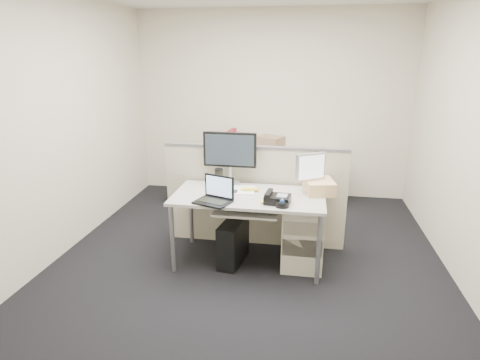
% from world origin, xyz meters
% --- Properties ---
extents(floor, '(4.00, 4.50, 0.01)m').
position_xyz_m(floor, '(0.00, 0.00, -0.01)').
color(floor, black).
rests_on(floor, ground).
extents(wall_back, '(4.00, 0.02, 2.70)m').
position_xyz_m(wall_back, '(0.00, 2.25, 1.35)').
color(wall_back, beige).
rests_on(wall_back, ground).
extents(wall_front, '(4.00, 0.02, 2.70)m').
position_xyz_m(wall_front, '(0.00, -2.25, 1.35)').
color(wall_front, beige).
rests_on(wall_front, ground).
extents(wall_left, '(0.02, 4.50, 2.70)m').
position_xyz_m(wall_left, '(-2.00, 0.00, 1.35)').
color(wall_left, beige).
rests_on(wall_left, ground).
extents(wall_right, '(0.02, 4.50, 2.70)m').
position_xyz_m(wall_right, '(2.00, 0.00, 1.35)').
color(wall_right, beige).
rests_on(wall_right, ground).
extents(desk, '(1.50, 0.75, 0.73)m').
position_xyz_m(desk, '(0.00, 0.00, 0.66)').
color(desk, '#B4B1A9').
rests_on(desk, floor).
extents(keyboard_tray, '(0.62, 0.32, 0.02)m').
position_xyz_m(keyboard_tray, '(0.00, -0.18, 0.62)').
color(keyboard_tray, '#B4B1A9').
rests_on(keyboard_tray, desk).
extents(drawer_pedestal, '(0.40, 0.55, 0.65)m').
position_xyz_m(drawer_pedestal, '(0.55, 0.05, 0.33)').
color(drawer_pedestal, beige).
rests_on(drawer_pedestal, floor).
extents(cubicle_partition, '(2.00, 0.06, 1.10)m').
position_xyz_m(cubicle_partition, '(0.00, 0.45, 0.55)').
color(cubicle_partition, '#A59C8B').
rests_on(cubicle_partition, floor).
extents(back_counter, '(2.00, 0.60, 0.72)m').
position_xyz_m(back_counter, '(0.00, 1.93, 0.36)').
color(back_counter, beige).
rests_on(back_counter, floor).
extents(monitor_main, '(0.57, 0.23, 0.56)m').
position_xyz_m(monitor_main, '(-0.25, 0.32, 1.01)').
color(monitor_main, black).
rests_on(monitor_main, desk).
extents(monitor_small, '(0.36, 0.31, 0.40)m').
position_xyz_m(monitor_small, '(0.59, 0.18, 0.93)').
color(monitor_small, '#B7B7BC').
rests_on(monitor_small, desk).
extents(laptop, '(0.38, 0.33, 0.24)m').
position_xyz_m(laptop, '(-0.30, -0.28, 0.85)').
color(laptop, black).
rests_on(laptop, desk).
extents(trackball, '(0.15, 0.15, 0.05)m').
position_xyz_m(trackball, '(0.35, -0.27, 0.75)').
color(trackball, black).
rests_on(trackball, desk).
extents(desk_phone, '(0.25, 0.21, 0.07)m').
position_xyz_m(desk_phone, '(0.30, -0.18, 0.77)').
color(desk_phone, black).
rests_on(desk_phone, desk).
extents(paper_stack, '(0.24, 0.30, 0.01)m').
position_xyz_m(paper_stack, '(-0.07, 0.12, 0.74)').
color(paper_stack, white).
rests_on(paper_stack, desk).
extents(sticky_pad, '(0.10, 0.10, 0.01)m').
position_xyz_m(sticky_pad, '(0.18, -0.18, 0.74)').
color(sticky_pad, yellow).
rests_on(sticky_pad, desk).
extents(travel_mug, '(0.11, 0.11, 0.18)m').
position_xyz_m(travel_mug, '(-0.35, 0.22, 0.82)').
color(travel_mug, black).
rests_on(travel_mug, desk).
extents(banana, '(0.20, 0.07, 0.04)m').
position_xyz_m(banana, '(0.00, 0.10, 0.75)').
color(banana, '#E4E244').
rests_on(banana, desk).
extents(cellphone, '(0.06, 0.10, 0.01)m').
position_xyz_m(cellphone, '(-0.15, 0.05, 0.74)').
color(cellphone, black).
rests_on(cellphone, desk).
extents(manila_folders, '(0.34, 0.40, 0.13)m').
position_xyz_m(manila_folders, '(0.69, 0.20, 0.80)').
color(manila_folders, '#F7BF86').
rests_on(manila_folders, desk).
extents(keyboard, '(0.46, 0.17, 0.03)m').
position_xyz_m(keyboard, '(0.05, -0.14, 0.64)').
color(keyboard, black).
rests_on(keyboard, keyboard_tray).
extents(pc_tower_desk, '(0.26, 0.51, 0.45)m').
position_xyz_m(pc_tower_desk, '(-0.15, -0.05, 0.23)').
color(pc_tower_desk, black).
rests_on(pc_tower_desk, floor).
extents(pc_tower_spare_dark, '(0.24, 0.43, 0.38)m').
position_xyz_m(pc_tower_spare_dark, '(-1.05, 2.03, 0.19)').
color(pc_tower_spare_dark, black).
rests_on(pc_tower_spare_dark, floor).
extents(pc_tower_spare_silver, '(0.21, 0.42, 0.37)m').
position_xyz_m(pc_tower_spare_silver, '(-1.30, 1.63, 0.19)').
color(pc_tower_spare_silver, '#B7B7BC').
rests_on(pc_tower_spare_silver, floor).
extents(cardboard_box_left, '(0.40, 0.32, 0.27)m').
position_xyz_m(cardboard_box_left, '(-0.70, 1.81, 0.86)').
color(cardboard_box_left, '#8C654A').
rests_on(cardboard_box_left, back_counter).
extents(cardboard_box_right, '(0.43, 0.40, 0.25)m').
position_xyz_m(cardboard_box_right, '(0.04, 1.81, 0.84)').
color(cardboard_box_right, '#8C654A').
rests_on(cardboard_box_right, back_counter).
extents(red_binder, '(0.08, 0.31, 0.29)m').
position_xyz_m(red_binder, '(-0.55, 2.03, 0.86)').
color(red_binder, maroon).
rests_on(red_binder, back_counter).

